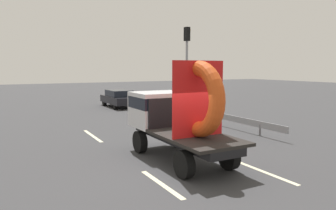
% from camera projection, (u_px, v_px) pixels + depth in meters
% --- Properties ---
extents(ground_plane, '(120.00, 120.00, 0.00)m').
position_uv_depth(ground_plane, '(185.00, 168.00, 10.26)').
color(ground_plane, '#38383A').
extents(flatbed_truck, '(2.02, 5.14, 3.50)m').
position_uv_depth(flatbed_truck, '(174.00, 114.00, 11.39)').
color(flatbed_truck, black).
rests_on(flatbed_truck, ground_plane).
extents(distant_sedan, '(1.87, 4.36, 1.42)m').
position_uv_depth(distant_sedan, '(119.00, 98.00, 26.19)').
color(distant_sedan, black).
rests_on(distant_sedan, ground_plane).
extents(traffic_light, '(0.42, 0.36, 5.92)m').
position_uv_depth(traffic_light, '(187.00, 59.00, 20.84)').
color(traffic_light, gray).
rests_on(traffic_light, ground_plane).
extents(guardrail, '(0.10, 13.38, 0.71)m').
position_uv_depth(guardrail, '(201.00, 112.00, 19.49)').
color(guardrail, gray).
rests_on(guardrail, ground_plane).
extents(lane_dash_left_near, '(0.16, 2.46, 0.01)m').
position_uv_depth(lane_dash_left_near, '(161.00, 184.00, 8.88)').
color(lane_dash_left_near, beige).
rests_on(lane_dash_left_near, ground_plane).
extents(lane_dash_left_far, '(0.16, 2.99, 0.01)m').
position_uv_depth(lane_dash_left_far, '(93.00, 136.00, 15.14)').
color(lane_dash_left_far, beige).
rests_on(lane_dash_left_far, ground_plane).
extents(lane_dash_right_near, '(0.16, 2.49, 0.01)m').
position_uv_depth(lane_dash_right_near, '(266.00, 173.00, 9.84)').
color(lane_dash_right_near, beige).
rests_on(lane_dash_right_near, ground_plane).
extents(lane_dash_right_far, '(0.16, 2.63, 0.01)m').
position_uv_depth(lane_dash_right_far, '(150.00, 128.00, 17.17)').
color(lane_dash_right_far, beige).
rests_on(lane_dash_right_far, ground_plane).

